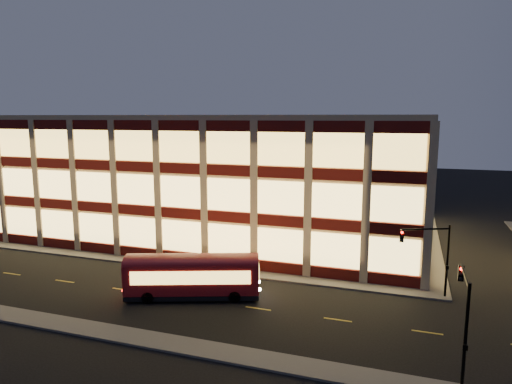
% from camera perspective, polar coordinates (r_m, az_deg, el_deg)
% --- Properties ---
extents(ground, '(200.00, 200.00, 0.00)m').
position_cam_1_polar(ground, '(44.46, -9.69, -9.55)').
color(ground, black).
rests_on(ground, ground).
extents(sidewalk_office_south, '(54.00, 2.00, 0.15)m').
position_cam_1_polar(sidewalk_office_south, '(46.69, -12.38, -8.61)').
color(sidewalk_office_south, '#514F4C').
rests_on(sidewalk_office_south, ground).
extents(sidewalk_office_east, '(2.00, 30.00, 0.15)m').
position_cam_1_polar(sidewalk_office_east, '(55.78, 20.99, -6.05)').
color(sidewalk_office_east, '#514F4C').
rests_on(sidewalk_office_east, ground).
extents(sidewalk_near, '(100.00, 2.00, 0.15)m').
position_cam_1_polar(sidewalk_near, '(34.42, -20.41, -15.69)').
color(sidewalk_near, '#514F4C').
rests_on(sidewalk_near, ground).
extents(office_building, '(50.45, 30.45, 14.50)m').
position_cam_1_polar(office_building, '(59.00, -4.57, 2.48)').
color(office_building, tan).
rests_on(office_building, ground).
extents(traffic_signal_far, '(3.79, 1.87, 6.00)m').
position_cam_1_polar(traffic_signal_far, '(38.53, 21.03, -6.63)').
color(traffic_signal_far, black).
rests_on(traffic_signal_far, ground).
extents(traffic_signal_near, '(0.32, 4.45, 6.00)m').
position_cam_1_polar(traffic_signal_near, '(27.96, 24.57, -12.90)').
color(traffic_signal_near, black).
rests_on(traffic_signal_near, ground).
extents(trolley_bus, '(10.79, 6.09, 3.57)m').
position_cam_1_polar(trolley_bus, '(37.24, -7.94, -10.07)').
color(trolley_bus, maroon).
rests_on(trolley_bus, ground).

